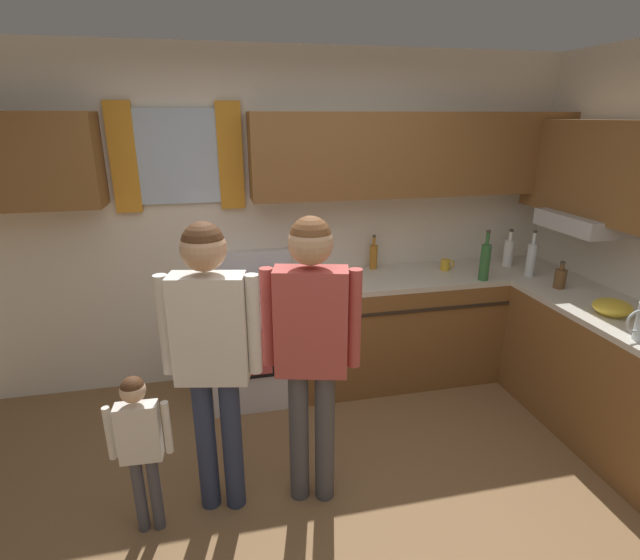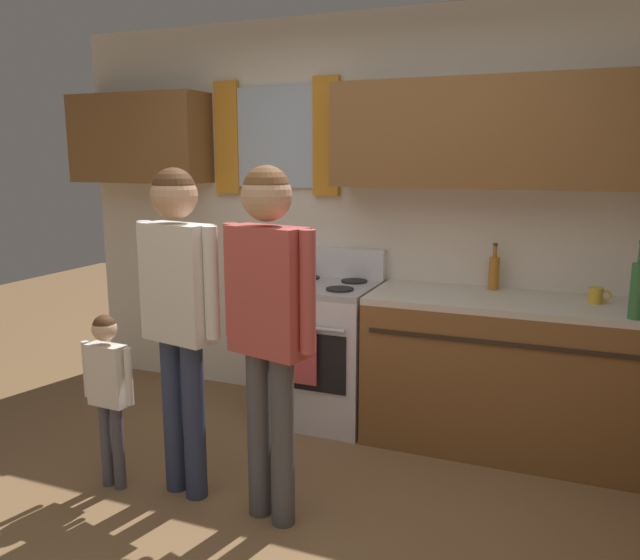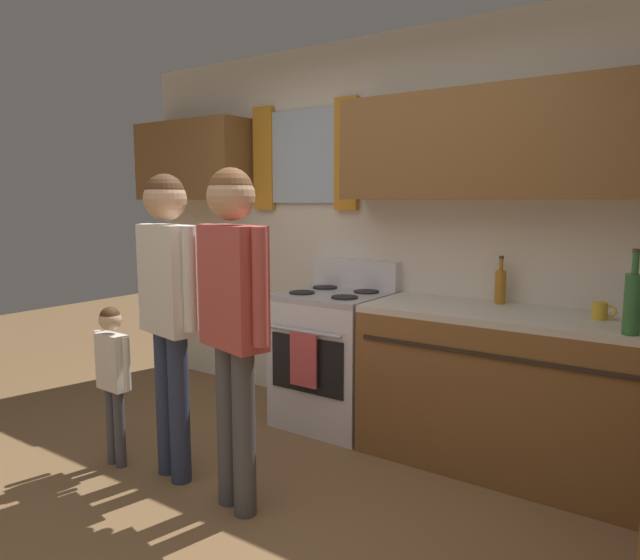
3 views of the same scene
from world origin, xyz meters
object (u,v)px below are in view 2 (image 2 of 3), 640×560
object	(u,v)px
stove_oven	(323,349)
adult_holding_child	(178,295)
bottle_oil_amber	(494,272)
bottle_wine_green	(638,289)
adult_in_plaid	(268,305)
mug_mustard_yellow	(597,295)
small_child	(108,381)

from	to	relation	value
stove_oven	adult_holding_child	size ratio (longest dim) A/B	0.67
stove_oven	bottle_oil_amber	distance (m)	1.19
bottle_wine_green	adult_holding_child	xyz separation A→B (m)	(-2.07, -0.91, -0.02)
bottle_oil_amber	adult_in_plaid	distance (m)	1.64
stove_oven	adult_holding_child	xyz separation A→B (m)	(-0.29, -1.16, 0.57)
mug_mustard_yellow	adult_in_plaid	world-z (taller)	adult_in_plaid
stove_oven	bottle_wine_green	xyz separation A→B (m)	(1.78, -0.24, 0.58)
bottle_oil_amber	small_child	bearing A→B (deg)	-139.32
stove_oven	adult_holding_child	world-z (taller)	adult_holding_child
adult_holding_child	small_child	size ratio (longest dim) A/B	1.78
stove_oven	adult_in_plaid	distance (m)	1.35
mug_mustard_yellow	bottle_oil_amber	bearing A→B (deg)	163.72
adult_in_plaid	small_child	size ratio (longest dim) A/B	1.80
bottle_wine_green	adult_holding_child	world-z (taller)	adult_holding_child
bottle_oil_amber	adult_holding_child	bearing A→B (deg)	-133.90
stove_oven	bottle_wine_green	size ratio (longest dim) A/B	2.79
stove_oven	bottle_wine_green	world-z (taller)	bottle_wine_green
stove_oven	small_child	distance (m)	1.42
bottle_oil_amber	adult_holding_child	distance (m)	1.91
bottle_oil_amber	bottle_wine_green	distance (m)	0.88
adult_holding_child	bottle_wine_green	bearing A→B (deg)	23.83
stove_oven	bottle_oil_amber	xyz separation A→B (m)	(1.03, 0.22, 0.54)
bottle_wine_green	mug_mustard_yellow	bearing A→B (deg)	120.16
adult_in_plaid	mug_mustard_yellow	bearing A→B (deg)	42.12
stove_oven	mug_mustard_yellow	size ratio (longest dim) A/B	9.15
adult_holding_child	small_child	distance (m)	0.60
bottle_oil_amber	stove_oven	bearing A→B (deg)	-168.02
adult_holding_child	small_child	bearing A→B (deg)	-166.51
mug_mustard_yellow	adult_holding_child	size ratio (longest dim) A/B	0.07
bottle_oil_amber	adult_in_plaid	size ratio (longest dim) A/B	0.17
stove_oven	mug_mustard_yellow	world-z (taller)	stove_oven
mug_mustard_yellow	small_child	bearing A→B (deg)	-150.31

